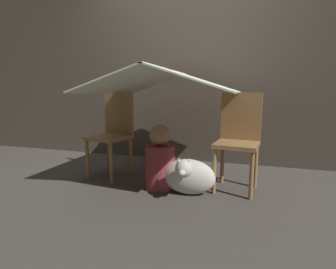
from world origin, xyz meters
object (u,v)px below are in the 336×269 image
object	(u,v)px
chair_left	(113,131)
person_front	(160,161)
chair_right	(238,137)
dog	(188,176)

from	to	relation	value
chair_left	person_front	size ratio (longest dim) A/B	1.47
chair_right	person_front	size ratio (longest dim) A/B	1.47
chair_left	chair_right	bearing A→B (deg)	11.89
person_front	dog	bearing A→B (deg)	-14.01
chair_left	dog	bearing A→B (deg)	-6.77
chair_left	chair_right	world-z (taller)	same
chair_left	person_front	xyz separation A→B (m)	(0.61, -0.23, -0.23)
chair_left	person_front	bearing A→B (deg)	-8.83
chair_right	dog	distance (m)	0.60
person_front	dog	world-z (taller)	person_front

